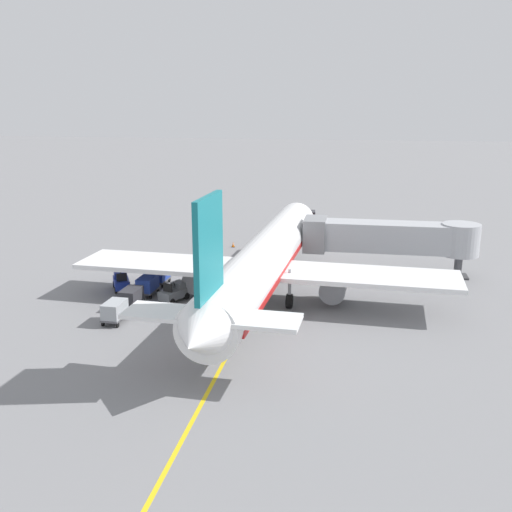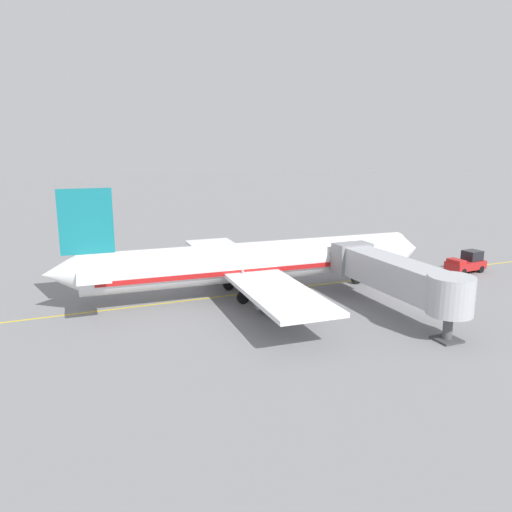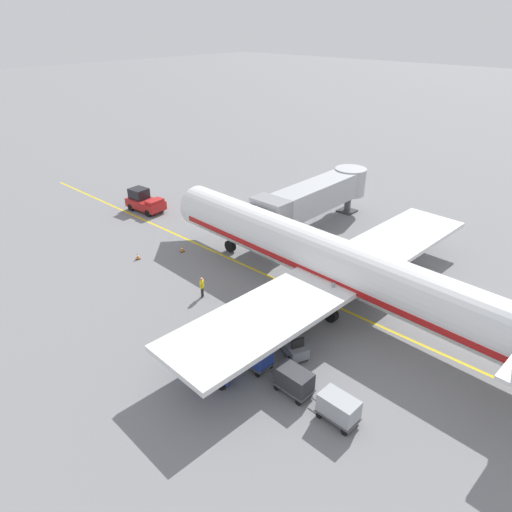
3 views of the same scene
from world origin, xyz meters
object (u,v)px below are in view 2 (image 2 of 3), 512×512
object	(u,v)px
baggage_cart_second_in_train	(213,264)
parked_airliner	(252,262)
baggage_cart_front	(238,262)
ground_crew_wing_walker	(292,264)
safety_cone_nose_left	(365,271)
pushback_tractor	(467,263)
baggage_tug_trailing	(215,260)
safety_cone_nose_right	(360,263)
jet_bridge	(396,275)
baggage_cart_tail_end	(158,269)
baggage_cart_third_in_train	(185,267)
baggage_tug_lead	(213,272)

from	to	relation	value
baggage_cart_second_in_train	parked_airliner	bearing A→B (deg)	5.37
baggage_cart_front	ground_crew_wing_walker	size ratio (longest dim) A/B	1.73
safety_cone_nose_left	pushback_tractor	bearing A→B (deg)	71.25
baggage_tug_trailing	baggage_cart_front	size ratio (longest dim) A/B	0.95
parked_airliner	pushback_tractor	xyz separation A→B (m)	(1.18, 25.64, -2.09)
safety_cone_nose_right	ground_crew_wing_walker	bearing A→B (deg)	-91.60
pushback_tractor	baggage_cart_front	world-z (taller)	pushback_tractor
baggage_tug_trailing	ground_crew_wing_walker	size ratio (longest dim) A/B	1.64
parked_airliner	pushback_tractor	world-z (taller)	parked_airliner
baggage_cart_front	safety_cone_nose_left	bearing A→B (deg)	60.83
jet_bridge	baggage_cart_front	distance (m)	20.89
jet_bridge	baggage_cart_front	bearing A→B (deg)	-160.69
baggage_cart_front	baggage_cart_second_in_train	xyz separation A→B (m)	(-0.00, -3.01, 0.00)
baggage_tug_trailing	baggage_cart_front	xyz separation A→B (m)	(2.75, 1.91, 0.24)
pushback_tractor	baggage_cart_second_in_train	world-z (taller)	pushback_tractor
parked_airliner	baggage_cart_tail_end	size ratio (longest dim) A/B	12.78
jet_bridge	safety_cone_nose_right	xyz separation A→B (m)	(-16.18, 7.45, -3.17)
baggage_tug_trailing	baggage_cart_tail_end	xyz separation A→B (m)	(2.57, -7.34, 0.24)
baggage_cart_tail_end	baggage_cart_third_in_train	bearing A→B (deg)	89.23
baggage_tug_lead	baggage_cart_third_in_train	bearing A→B (deg)	-139.27
baggage_cart_second_in_train	baggage_cart_third_in_train	bearing A→B (deg)	-92.34
jet_bridge	safety_cone_nose_left	world-z (taller)	jet_bridge
baggage_tug_lead	safety_cone_nose_left	size ratio (longest dim) A/B	4.70
jet_bridge	safety_cone_nose_right	world-z (taller)	jet_bridge
baggage_tug_lead	safety_cone_nose_left	world-z (taller)	baggage_tug_lead
baggage_cart_second_in_train	ground_crew_wing_walker	world-z (taller)	ground_crew_wing_walker
baggage_tug_trailing	safety_cone_nose_left	world-z (taller)	baggage_tug_trailing
baggage_cart_tail_end	safety_cone_nose_left	distance (m)	22.96
baggage_tug_trailing	ground_crew_wing_walker	distance (m)	9.35
baggage_tug_trailing	baggage_cart_second_in_train	world-z (taller)	baggage_tug_trailing
baggage_cart_front	safety_cone_nose_right	bearing A→B (deg)	76.69
safety_cone_nose_right	baggage_cart_second_in_train	bearing A→B (deg)	-101.06
baggage_cart_front	baggage_tug_trailing	bearing A→B (deg)	-145.23
baggage_tug_lead	baggage_cart_tail_end	distance (m)	6.03
jet_bridge	safety_cone_nose_left	bearing A→B (deg)	155.60
baggage_tug_lead	ground_crew_wing_walker	world-z (taller)	ground_crew_wing_walker
baggage_cart_third_in_train	safety_cone_nose_right	size ratio (longest dim) A/B	4.95
parked_airliner	baggage_cart_second_in_train	xyz separation A→B (m)	(-9.55, -0.90, -2.24)
jet_bridge	baggage_cart_third_in_train	bearing A→B (deg)	-146.44
baggage_cart_tail_end	jet_bridge	bearing A→B (deg)	39.20
baggage_cart_second_in_train	safety_cone_nose_right	world-z (taller)	baggage_cart_second_in_train
pushback_tractor	parked_airliner	bearing A→B (deg)	-92.64
jet_bridge	baggage_cart_second_in_train	size ratio (longest dim) A/B	5.35
baggage_cart_second_in_train	safety_cone_nose_left	bearing A→B (deg)	65.76
baggage_cart_second_in_train	baggage_cart_front	bearing A→B (deg)	89.97
baggage_tug_lead	baggage_cart_front	bearing A→B (deg)	123.56
jet_bridge	baggage_cart_tail_end	distance (m)	25.60
pushback_tractor	baggage_tug_trailing	distance (m)	28.79
baggage_cart_tail_end	safety_cone_nose_left	world-z (taller)	baggage_cart_tail_end
baggage_cart_front	baggage_cart_tail_end	xyz separation A→B (m)	(-0.17, -9.25, 0.00)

